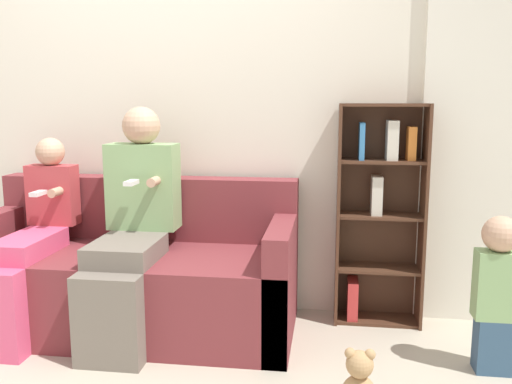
# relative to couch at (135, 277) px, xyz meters

# --- Properties ---
(ground_plane) EXTENTS (14.00, 14.00, 0.00)m
(ground_plane) POSITION_rel_couch_xyz_m (0.09, -0.49, -0.31)
(ground_plane) COLOR #B2A893
(back_wall) EXTENTS (10.00, 0.06, 2.55)m
(back_wall) POSITION_rel_couch_xyz_m (0.09, 0.44, 0.97)
(back_wall) COLOR silver
(back_wall) RESTS_ON ground_plane
(curtain_panel) EXTENTS (0.72, 0.04, 2.31)m
(curtain_panel) POSITION_rel_couch_xyz_m (2.02, 0.39, 0.85)
(curtain_panel) COLOR silver
(curtain_panel) RESTS_ON ground_plane
(couch) EXTENTS (1.87, 0.81, 0.87)m
(couch) POSITION_rel_couch_xyz_m (0.00, 0.00, 0.00)
(couch) COLOR maroon
(couch) RESTS_ON ground_plane
(adult_seated) EXTENTS (0.41, 0.75, 1.30)m
(adult_seated) POSITION_rel_couch_xyz_m (0.04, -0.11, 0.38)
(adult_seated) COLOR #70665B
(adult_seated) RESTS_ON ground_plane
(child_seated) EXTENTS (0.29, 0.76, 1.12)m
(child_seated) POSITION_rel_couch_xyz_m (-0.55, -0.16, 0.26)
(child_seated) COLOR #DB4C75
(child_seated) RESTS_ON ground_plane
(toddler_standing) EXTENTS (0.21, 0.18, 0.79)m
(toddler_standing) POSITION_rel_couch_xyz_m (1.95, -0.28, 0.12)
(toddler_standing) COLOR #335170
(toddler_standing) RESTS_ON ground_plane
(bookshelf) EXTENTS (0.51, 0.24, 1.32)m
(bookshelf) POSITION_rel_couch_xyz_m (1.42, 0.31, 0.37)
(bookshelf) COLOR #4C2D1E
(bookshelf) RESTS_ON ground_plane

